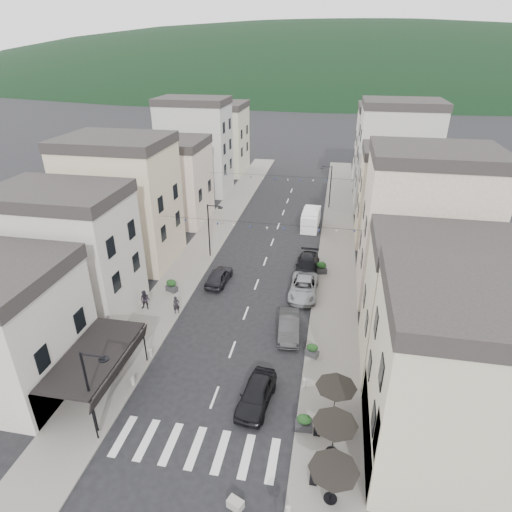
% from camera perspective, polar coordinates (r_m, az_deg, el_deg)
% --- Properties ---
extents(ground, '(700.00, 700.00, 0.00)m').
position_cam_1_polar(ground, '(26.07, -9.57, -27.26)').
color(ground, black).
rests_on(ground, ground).
extents(sidewalk_left, '(4.00, 76.00, 0.12)m').
position_cam_1_polar(sidewalk_left, '(52.56, -5.76, 2.98)').
color(sidewalk_left, slate).
rests_on(sidewalk_left, ground).
extents(sidewalk_right, '(4.00, 76.00, 0.12)m').
position_cam_1_polar(sidewalk_right, '(50.65, 10.78, 1.69)').
color(sidewalk_right, slate).
rests_on(sidewalk_right, ground).
extents(hill_backdrop, '(640.00, 360.00, 70.00)m').
position_cam_1_polar(hill_backdrop, '(314.93, 10.26, 22.26)').
color(hill_backdrop, black).
rests_on(hill_backdrop, ground).
extents(bistro_building, '(10.00, 8.00, 10.00)m').
position_cam_1_polar(bistro_building, '(25.38, 27.14, -15.80)').
color(bistro_building, beige).
rests_on(bistro_building, ground).
extents(boutique_awning, '(3.77, 7.50, 3.28)m').
position_cam_1_polar(boutique_awning, '(29.57, -20.35, -12.43)').
color(boutique_awning, black).
rests_on(boutique_awning, ground).
extents(buildings_row_left, '(10.20, 54.16, 14.00)m').
position_cam_1_polar(buildings_row_left, '(57.95, -11.24, 11.20)').
color(buildings_row_left, '#B8B2A8').
rests_on(buildings_row_left, ground).
extents(buildings_row_right, '(10.20, 54.16, 14.50)m').
position_cam_1_polar(buildings_row_right, '(53.39, 19.05, 9.19)').
color(buildings_row_right, beige).
rests_on(buildings_row_right, ground).
extents(cafe_terrace, '(2.50, 8.10, 2.53)m').
position_cam_1_polar(cafe_terrace, '(25.13, 10.44, -21.57)').
color(cafe_terrace, black).
rests_on(cafe_terrace, ground).
extents(streetlamp_left_near, '(1.70, 0.56, 6.00)m').
position_cam_1_polar(streetlamp_left_near, '(26.65, -21.02, -15.83)').
color(streetlamp_left_near, black).
rests_on(streetlamp_left_near, ground).
extents(streetlamp_left_far, '(1.70, 0.56, 6.00)m').
position_cam_1_polar(streetlamp_left_far, '(45.41, -6.00, 4.08)').
color(streetlamp_left_far, black).
rests_on(streetlamp_left_far, ground).
extents(streetlamp_right_far, '(1.70, 0.56, 6.00)m').
position_cam_1_polar(streetlamp_right_far, '(60.65, 9.67, 9.62)').
color(streetlamp_right_far, black).
rests_on(streetlamp_right_far, ground).
extents(bollards, '(11.66, 10.26, 0.60)m').
position_cam_1_polar(bollards, '(29.13, -5.87, -18.32)').
color(bollards, gray).
rests_on(bollards, ground).
extents(bunting_near, '(19.00, 0.28, 0.62)m').
position_cam_1_polar(bunting_near, '(39.79, 0.34, 3.96)').
color(bunting_near, black).
rests_on(bunting_near, ground).
extents(bunting_far, '(19.00, 0.28, 0.62)m').
position_cam_1_polar(bunting_far, '(54.74, 3.42, 10.26)').
color(bunting_far, black).
rests_on(bunting_far, ground).
extents(parked_car_a, '(2.34, 4.79, 1.57)m').
position_cam_1_polar(parked_car_a, '(28.71, 0.03, -17.94)').
color(parked_car_a, black).
rests_on(parked_car_a, ground).
extents(parked_car_b, '(2.06, 4.75, 1.52)m').
position_cam_1_polar(parked_car_b, '(34.47, 4.41, -9.33)').
color(parked_car_b, '#2D2C2F').
rests_on(parked_car_b, ground).
extents(parked_car_c, '(2.53, 5.45, 1.51)m').
position_cam_1_polar(parked_car_c, '(39.67, 6.36, -4.20)').
color(parked_car_c, gray).
rests_on(parked_car_c, ground).
extents(parked_car_d, '(2.36, 5.56, 1.60)m').
position_cam_1_polar(parked_car_d, '(43.39, 6.84, -1.31)').
color(parked_car_d, black).
rests_on(parked_car_d, ground).
extents(parked_car_e, '(2.07, 4.50, 1.50)m').
position_cam_1_polar(parked_car_e, '(41.47, -4.97, -2.69)').
color(parked_car_e, black).
rests_on(parked_car_e, ground).
extents(delivery_van, '(2.18, 5.14, 2.43)m').
position_cam_1_polar(delivery_van, '(54.24, 7.32, 4.95)').
color(delivery_van, white).
rests_on(delivery_van, ground).
extents(pedestrian_a, '(0.69, 0.64, 1.59)m').
position_cam_1_polar(pedestrian_a, '(37.27, -10.58, -6.43)').
color(pedestrian_a, black).
rests_on(pedestrian_a, sidewalk_left).
extents(pedestrian_b, '(0.90, 0.71, 1.79)m').
position_cam_1_polar(pedestrian_b, '(38.34, -14.58, -5.70)').
color(pedestrian_b, black).
rests_on(pedestrian_b, sidewalk_left).
extents(concrete_block_a, '(0.93, 0.76, 0.50)m').
position_cam_1_polar(concrete_block_a, '(24.71, -2.76, -30.13)').
color(concrete_block_a, gray).
rests_on(concrete_block_a, ground).
extents(planter_la, '(1.02, 0.73, 1.03)m').
position_cam_1_polar(planter_la, '(35.06, -15.82, -10.01)').
color(planter_la, '#2E2D30').
rests_on(planter_la, sidewalk_left).
extents(planter_lb, '(1.23, 0.96, 1.21)m').
position_cam_1_polar(planter_lb, '(40.61, -11.21, -3.88)').
color(planter_lb, '#2F2F31').
rests_on(planter_lb, sidewalk_left).
extents(planter_ra, '(1.06, 0.64, 1.14)m').
position_cam_1_polar(planter_ra, '(27.42, 6.42, -21.19)').
color(planter_ra, '#2C2B2E').
rests_on(planter_ra, sidewalk_right).
extents(planter_rb, '(1.09, 0.86, 1.08)m').
position_cam_1_polar(planter_rb, '(32.49, 7.49, -12.33)').
color(planter_rb, '#2F2F32').
rests_on(planter_rb, sidewalk_right).
extents(planter_rc, '(1.24, 0.88, 1.25)m').
position_cam_1_polar(planter_rc, '(43.38, 8.69, -1.55)').
color(planter_rc, '#2A2A2C').
rests_on(planter_rc, sidewalk_right).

